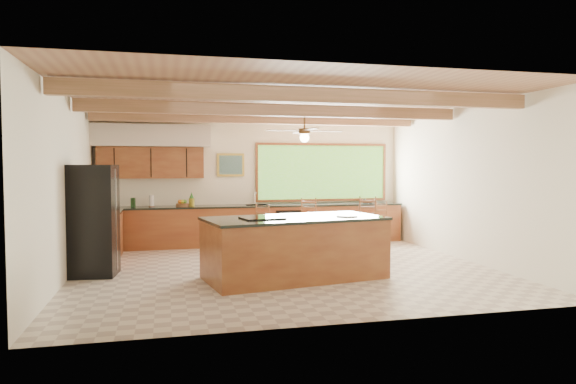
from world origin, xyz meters
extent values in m
plane|color=beige|center=(0.00, 0.00, 0.00)|extent=(7.20, 7.20, 0.00)
cube|color=white|center=(0.00, 3.25, 1.50)|extent=(7.20, 0.04, 3.00)
cube|color=white|center=(0.00, -3.25, 1.50)|extent=(7.20, 0.04, 3.00)
cube|color=white|center=(-3.60, 0.00, 1.50)|extent=(0.04, 6.50, 3.00)
cube|color=white|center=(3.60, 0.00, 1.50)|extent=(0.04, 6.50, 3.00)
cube|color=#9A6D4D|center=(0.00, 0.00, 3.00)|extent=(7.20, 6.50, 0.04)
cube|color=#A77153|center=(0.00, -1.60, 2.86)|extent=(7.10, 0.15, 0.22)
cube|color=#A77153|center=(0.00, 0.50, 2.86)|extent=(7.10, 0.15, 0.22)
cube|color=#A77153|center=(0.00, 2.30, 2.86)|extent=(7.10, 0.15, 0.22)
cube|color=brown|center=(-2.35, 3.06, 1.90)|extent=(2.30, 0.35, 0.70)
cube|color=beige|center=(-2.35, 2.99, 2.50)|extent=(2.60, 0.50, 0.48)
cylinder|color=#FFEABF|center=(-3.05, 2.99, 2.27)|extent=(0.10, 0.10, 0.01)
cylinder|color=#FFEABF|center=(-1.65, 2.99, 2.27)|extent=(0.10, 0.10, 0.01)
cube|color=#7FB03F|center=(1.70, 3.22, 1.67)|extent=(3.20, 0.04, 1.30)
cube|color=#AF8E35|center=(-0.55, 3.22, 1.85)|extent=(0.64, 0.03, 0.54)
cube|color=#3B6A54|center=(-0.55, 3.20, 1.85)|extent=(0.54, 0.01, 0.44)
cube|color=brown|center=(0.00, 2.91, 0.44)|extent=(7.00, 0.65, 0.88)
cube|color=black|center=(0.00, 2.91, 0.90)|extent=(7.04, 0.69, 0.04)
cube|color=brown|center=(-3.26, 1.35, 0.44)|extent=(0.65, 2.35, 0.88)
cube|color=black|center=(-3.26, 1.35, 0.90)|extent=(0.69, 2.39, 0.04)
cube|color=black|center=(0.70, 2.58, 0.42)|extent=(0.60, 0.02, 0.78)
cube|color=silver|center=(0.00, 2.91, 0.91)|extent=(0.50, 0.38, 0.03)
cylinder|color=silver|center=(0.00, 3.11, 1.07)|extent=(0.03, 0.03, 0.30)
cylinder|color=silver|center=(0.00, 3.01, 1.20)|extent=(0.03, 0.20, 0.03)
cylinder|color=silver|center=(-2.35, 2.97, 1.05)|extent=(0.10, 0.10, 0.26)
cylinder|color=#1B411A|center=(-2.72, 2.94, 1.02)|extent=(0.06, 0.06, 0.21)
cylinder|color=#1B411A|center=(-2.77, 2.97, 1.02)|extent=(0.06, 0.06, 0.20)
cube|color=black|center=(2.77, 2.92, 0.97)|extent=(0.27, 0.24, 0.10)
cube|color=brown|center=(-0.01, -0.77, 0.48)|extent=(3.01, 1.78, 0.96)
cube|color=black|center=(-0.01, -0.77, 0.98)|extent=(3.06, 1.83, 0.04)
cube|color=black|center=(-0.57, -0.87, 1.01)|extent=(0.71, 0.60, 0.02)
cylinder|color=silver|center=(0.85, -0.86, 1.01)|extent=(0.35, 0.35, 0.02)
cube|color=black|center=(-3.22, 0.21, 0.93)|extent=(0.79, 0.77, 1.85)
cube|color=silver|center=(-2.86, 0.21, 0.93)|extent=(0.03, 0.05, 1.70)
cube|color=brown|center=(0.10, 2.45, 0.59)|extent=(0.47, 0.47, 0.04)
cylinder|color=brown|center=(-0.04, 2.31, 0.29)|extent=(0.03, 0.03, 0.58)
cylinder|color=brown|center=(0.24, 2.31, 0.29)|extent=(0.03, 0.03, 0.58)
cylinder|color=brown|center=(-0.04, 2.59, 0.29)|extent=(0.03, 0.03, 0.58)
cylinder|color=brown|center=(0.24, 2.59, 0.29)|extent=(0.03, 0.03, 0.58)
cube|color=brown|center=(2.20, 1.60, 0.71)|extent=(0.52, 0.52, 0.04)
cylinder|color=brown|center=(2.04, 1.43, 0.35)|extent=(0.04, 0.04, 0.69)
cylinder|color=brown|center=(2.37, 1.43, 0.35)|extent=(0.04, 0.04, 0.69)
cylinder|color=brown|center=(2.04, 1.77, 0.35)|extent=(0.04, 0.04, 0.69)
cylinder|color=brown|center=(2.37, 1.77, 0.35)|extent=(0.04, 0.04, 0.69)
cube|color=brown|center=(1.13, 2.45, 0.67)|extent=(0.48, 0.48, 0.04)
cylinder|color=brown|center=(0.97, 2.29, 0.33)|extent=(0.04, 0.04, 0.65)
cylinder|color=brown|center=(1.29, 2.29, 0.33)|extent=(0.04, 0.04, 0.65)
cylinder|color=brown|center=(0.97, 2.61, 0.33)|extent=(0.04, 0.04, 0.65)
cylinder|color=brown|center=(1.29, 2.61, 0.33)|extent=(0.04, 0.04, 0.65)
cube|color=brown|center=(2.84, 2.45, 0.60)|extent=(0.41, 0.41, 0.04)
cylinder|color=brown|center=(2.70, 2.31, 0.29)|extent=(0.03, 0.03, 0.58)
cylinder|color=brown|center=(2.98, 2.31, 0.29)|extent=(0.03, 0.03, 0.58)
cylinder|color=brown|center=(2.70, 2.59, 0.29)|extent=(0.03, 0.03, 0.58)
cylinder|color=brown|center=(2.98, 2.59, 0.29)|extent=(0.03, 0.03, 0.58)
camera|label=1|loc=(-2.05, -8.81, 1.84)|focal=32.00mm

